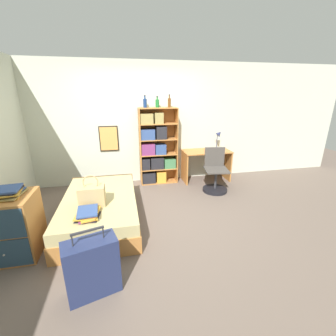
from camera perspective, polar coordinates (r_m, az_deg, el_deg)
ground_plane at (r=3.89m, az=-4.48°, el=-11.76°), size 14.00×14.00×0.00m
wall_back at (r=5.04m, az=-7.40°, el=10.91°), size 10.00×0.09×2.60m
bed at (r=3.81m, az=-16.70°, el=-9.69°), size 1.12×1.90×0.42m
handbag at (r=3.40m, az=-18.74°, el=-6.59°), size 0.36×0.24×0.46m
book_stack_on_bed at (r=3.15m, az=-19.73°, el=-10.89°), size 0.32×0.39×0.10m
suitcase at (r=2.57m, az=-18.68°, el=-22.76°), size 0.56×0.38×0.74m
dresser at (r=3.44m, az=-34.95°, el=-12.09°), size 0.59×0.59×0.80m
magazine_pile_on_dresser at (r=3.27m, az=-35.48°, el=-5.01°), size 0.33×0.39×0.10m
bookcase at (r=4.97m, az=-3.19°, el=4.70°), size 0.82×0.32×1.67m
bottle_green at (r=4.81m, az=-5.87°, el=16.14°), size 0.08×0.08×0.25m
bottle_brown at (r=4.84m, az=-2.73°, el=16.14°), size 0.08×0.08×0.23m
bottle_clear at (r=4.84m, az=0.35°, el=16.30°), size 0.06×0.06×0.26m
desk at (r=5.24m, az=9.66°, el=2.02°), size 1.07×0.54×0.71m
desk_lamp at (r=5.31m, az=12.74°, el=7.81°), size 0.20×0.15×0.45m
desk_chair at (r=4.78m, az=11.86°, el=-2.41°), size 0.53×0.53×0.89m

